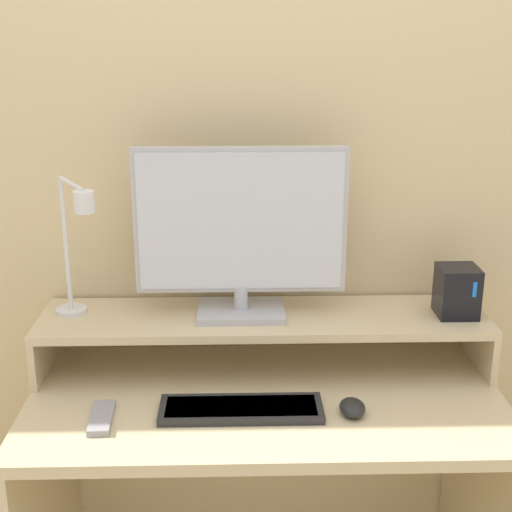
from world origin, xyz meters
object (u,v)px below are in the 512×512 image
at_px(monitor, 241,231).
at_px(desk_lamp, 75,242).
at_px(mouse, 352,408).
at_px(remote_control, 102,418).
at_px(router_dock, 457,291).
at_px(keyboard, 241,409).

bearing_deg(monitor, desk_lamp, -172.95).
bearing_deg(mouse, remote_control, -178.46).
bearing_deg(router_dock, desk_lamp, -178.13).
bearing_deg(remote_control, monitor, 40.22).
distance_m(monitor, desk_lamp, 0.41).
height_order(keyboard, mouse, mouse).
bearing_deg(mouse, desk_lamp, 162.52).
relative_size(desk_lamp, remote_control, 2.58).
bearing_deg(desk_lamp, router_dock, 1.87).
distance_m(desk_lamp, keyboard, 0.57).
xyz_separation_m(desk_lamp, mouse, (0.66, -0.21, -0.35)).
xyz_separation_m(monitor, remote_control, (-0.32, -0.27, -0.37)).
xyz_separation_m(keyboard, remote_control, (-0.32, -0.03, -0.00)).
height_order(monitor, mouse, monitor).
bearing_deg(router_dock, monitor, 178.10).
bearing_deg(monitor, remote_control, -139.78).
xyz_separation_m(monitor, router_dock, (0.56, -0.02, -0.16)).
height_order(desk_lamp, remote_control, desk_lamp).
distance_m(router_dock, mouse, 0.43).
height_order(router_dock, mouse, router_dock).
height_order(monitor, desk_lamp, monitor).
distance_m(keyboard, mouse, 0.26).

